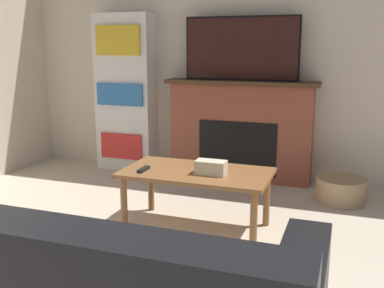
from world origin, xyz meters
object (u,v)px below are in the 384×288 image
fireplace (240,130)px  tv (241,49)px  coffee_table (197,178)px  storage_basket (341,190)px  bookshelf (126,93)px

fireplace → tv: (-0.00, -0.02, 0.82)m
tv → coffee_table: tv is taller
coffee_table → tv: bearing=90.5°
fireplace → tv: 0.82m
fireplace → storage_basket: bearing=-21.3°
bookshelf → storage_basket: (2.31, -0.38, -0.74)m
fireplace → coffee_table: (0.01, -1.39, -0.12)m
tv → bookshelf: bookshelf is taller
fireplace → bookshelf: 1.33m
tv → storage_basket: size_ratio=2.63×
tv → coffee_table: (0.01, -1.37, -0.94)m
fireplace → tv: tv is taller
storage_basket → tv: bearing=159.6°
bookshelf → storage_basket: size_ratio=3.90×
tv → bookshelf: 1.38m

